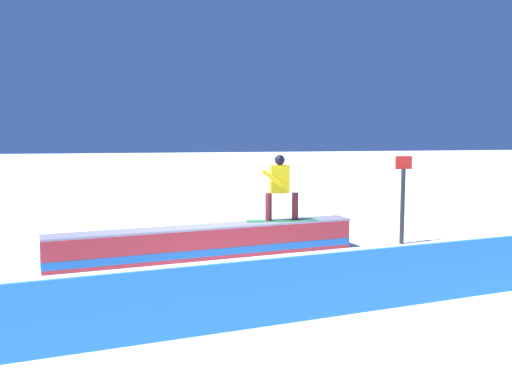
{
  "coord_description": "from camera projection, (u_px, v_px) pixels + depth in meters",
  "views": [
    {
      "loc": [
        1.48,
        11.25,
        2.59
      ],
      "look_at": [
        -0.83,
        0.85,
        1.44
      ],
      "focal_mm": 38.96,
      "sensor_mm": 36.0,
      "label": 1
    }
  ],
  "objects": [
    {
      "name": "ground_plane",
      "position": [
        208.0,
        258.0,
        11.52
      ],
      "size": [
        120.0,
        120.0,
        0.0
      ],
      "primitive_type": "plane",
      "color": "white"
    },
    {
      "name": "safety_fence",
      "position": [
        251.0,
        295.0,
        7.33
      ],
      "size": [
        11.41,
        2.05,
        0.91
      ],
      "primitive_type": "cube",
      "rotation": [
        0.0,
        0.0,
        0.17
      ],
      "color": "#2C86DF",
      "rests_on": "ground_plane"
    },
    {
      "name": "trail_marker",
      "position": [
        403.0,
        197.0,
        12.85
      ],
      "size": [
        0.4,
        0.1,
        2.05
      ],
      "color": "#262628",
      "rests_on": "ground_plane"
    },
    {
      "name": "snowboarder",
      "position": [
        280.0,
        186.0,
        12.0
      ],
      "size": [
        1.58,
        0.43,
        1.44
      ],
      "color": "#2D8643",
      "rests_on": "grind_box"
    },
    {
      "name": "grind_box",
      "position": [
        208.0,
        243.0,
        11.49
      ],
      "size": [
        6.49,
        1.69,
        0.67
      ],
      "color": "red",
      "rests_on": "ground_plane"
    }
  ]
}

